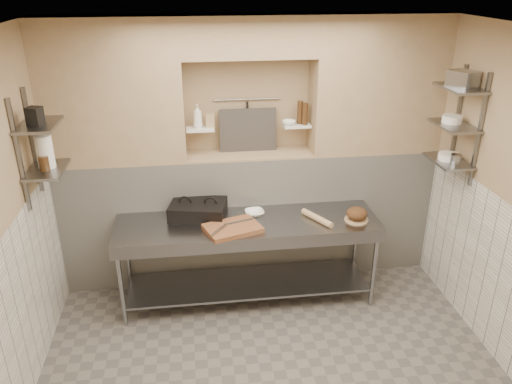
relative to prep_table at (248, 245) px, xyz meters
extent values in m
cube|color=silver|center=(0.08, -1.18, 2.21)|extent=(4.00, 3.90, 0.10)
cube|color=tan|center=(0.08, 0.82, 0.76)|extent=(4.00, 0.10, 2.80)
cube|color=silver|center=(0.08, 0.57, 0.06)|extent=(4.00, 0.40, 1.40)
cube|color=tan|center=(0.08, 0.57, 0.77)|extent=(1.30, 0.40, 0.02)
cube|color=tan|center=(-1.24, 0.57, 1.46)|extent=(1.35, 0.40, 1.40)
cube|color=tan|center=(1.41, 0.57, 1.46)|extent=(1.35, 0.40, 1.40)
cube|color=tan|center=(0.08, 0.57, 1.96)|extent=(1.30, 0.40, 0.40)
cube|color=silver|center=(-1.91, -1.18, 0.06)|extent=(0.02, 3.90, 1.40)
cube|color=silver|center=(2.07, -1.18, 0.06)|extent=(0.02, 3.90, 1.40)
cube|color=white|center=(-0.42, 0.57, 1.06)|extent=(0.28, 0.16, 0.02)
cube|color=white|center=(0.58, 0.57, 1.06)|extent=(0.28, 0.16, 0.02)
cylinder|color=gray|center=(0.08, 0.74, 1.31)|extent=(0.70, 0.02, 0.02)
cylinder|color=black|center=(0.08, 0.72, 1.14)|extent=(0.02, 0.02, 0.30)
cube|color=#383330|center=(0.08, 0.67, 1.00)|extent=(0.60, 0.08, 0.45)
cube|color=slate|center=(-1.89, 0.07, 1.16)|extent=(0.03, 0.03, 0.95)
cube|color=slate|center=(-1.89, -0.33, 1.16)|extent=(0.03, 0.03, 0.95)
cube|color=slate|center=(-1.76, -0.13, 0.96)|extent=(0.30, 0.50, 0.02)
cube|color=slate|center=(-1.76, -0.13, 1.36)|extent=(0.30, 0.50, 0.03)
cube|color=slate|center=(2.06, 0.07, 1.21)|extent=(0.03, 0.03, 1.05)
cube|color=slate|center=(2.06, -0.33, 1.21)|extent=(0.03, 0.03, 1.05)
cube|color=slate|center=(1.92, -0.13, 0.86)|extent=(0.30, 0.50, 0.02)
cube|color=slate|center=(1.92, -0.13, 1.21)|extent=(0.30, 0.50, 0.02)
cube|color=slate|center=(1.92, -0.13, 1.56)|extent=(0.30, 0.50, 0.03)
cube|color=gray|center=(0.00, 0.02, 0.24)|extent=(2.60, 0.70, 0.04)
cube|color=gray|center=(0.00, 0.02, -0.46)|extent=(2.45, 0.60, 0.03)
cube|color=gray|center=(0.00, -0.31, 0.18)|extent=(2.60, 0.02, 0.12)
cylinder|color=gray|center=(-1.24, -0.27, -0.21)|extent=(0.04, 0.04, 0.86)
cylinder|color=gray|center=(-1.24, 0.31, -0.21)|extent=(0.04, 0.04, 0.86)
cylinder|color=gray|center=(1.24, -0.27, -0.21)|extent=(0.04, 0.04, 0.86)
cylinder|color=gray|center=(1.24, 0.31, -0.21)|extent=(0.04, 0.04, 0.86)
cube|color=black|center=(-0.48, 0.20, 0.31)|extent=(0.62, 0.50, 0.10)
cube|color=black|center=(-0.48, 0.20, 0.38)|extent=(0.62, 0.50, 0.05)
cube|color=brown|center=(-0.16, -0.14, 0.28)|extent=(0.60, 0.50, 0.05)
cube|color=gray|center=(-0.08, -0.06, 0.31)|extent=(0.26, 0.11, 0.01)
cylinder|color=gray|center=(-0.29, -0.21, 0.31)|extent=(0.16, 0.22, 0.02)
imported|color=white|center=(0.09, 0.16, 0.28)|extent=(0.21, 0.21, 0.05)
cylinder|color=tan|center=(0.68, -0.06, 0.29)|extent=(0.25, 0.38, 0.06)
cylinder|color=tan|center=(1.07, -0.10, 0.26)|extent=(0.24, 0.24, 0.01)
ellipsoid|color=#4C2D19|center=(1.07, -0.10, 0.33)|extent=(0.21, 0.21, 0.12)
imported|color=white|center=(-0.43, 0.58, 1.19)|extent=(0.11, 0.11, 0.24)
cube|color=tan|center=(-0.31, 0.60, 1.14)|extent=(0.09, 0.09, 0.13)
imported|color=white|center=(0.50, 0.56, 1.09)|extent=(0.19, 0.19, 0.04)
cylinder|color=#3B2412|center=(0.66, 0.55, 1.18)|extent=(0.06, 0.06, 0.23)
cylinder|color=#3B2412|center=(0.62, 0.59, 1.19)|extent=(0.06, 0.06, 0.24)
cylinder|color=white|center=(0.66, 0.60, 1.14)|extent=(0.08, 0.08, 0.13)
cylinder|color=white|center=(-1.76, -0.11, 1.11)|extent=(0.14, 0.14, 0.29)
cylinder|color=#3B2412|center=(-1.76, -0.18, 1.03)|extent=(0.08, 0.08, 0.12)
cube|color=black|center=(-1.76, -0.20, 1.45)|extent=(0.14, 0.14, 0.15)
cylinder|color=white|center=(1.92, -0.13, 0.90)|extent=(0.20, 0.20, 0.06)
cylinder|color=gray|center=(1.92, -0.25, 0.92)|extent=(0.10, 0.10, 0.10)
cylinder|color=white|center=(1.92, -0.08, 1.25)|extent=(0.18, 0.18, 0.07)
cube|color=gray|center=(1.92, -0.15, 1.64)|extent=(0.26, 0.29, 0.15)
camera|label=1|loc=(-0.50, -4.34, 2.52)|focal=35.00mm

